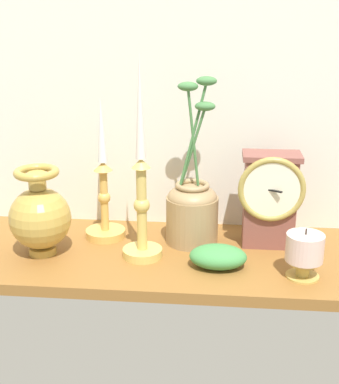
% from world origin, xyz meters
% --- Properties ---
extents(ground_plane, '(1.00, 0.36, 0.02)m').
position_xyz_m(ground_plane, '(0.00, 0.00, -0.01)').
color(ground_plane, brown).
extents(back_wall, '(1.20, 0.02, 0.65)m').
position_xyz_m(back_wall, '(0.00, 0.18, 0.33)').
color(back_wall, silver).
rests_on(back_wall, ground_plane).
extents(mantel_clock, '(0.14, 0.10, 0.22)m').
position_xyz_m(mantel_clock, '(0.23, 0.06, 0.11)').
color(mantel_clock, brown).
rests_on(mantel_clock, ground_plane).
extents(candlestick_tall_left, '(0.09, 0.09, 0.44)m').
position_xyz_m(candlestick_tall_left, '(-0.05, -0.03, 0.14)').
color(candlestick_tall_left, '#D2B75C').
rests_on(candlestick_tall_left, ground_plane).
extents(candlestick_tall_center, '(0.09, 0.09, 0.33)m').
position_xyz_m(candlestick_tall_center, '(-0.15, 0.07, 0.10)').
color(candlestick_tall_center, '#D6A751').
rests_on(candlestick_tall_center, ground_plane).
extents(brass_vase_bulbous, '(0.13, 0.13, 0.19)m').
position_xyz_m(brass_vase_bulbous, '(-0.27, -0.03, 0.09)').
color(brass_vase_bulbous, '#B89743').
rests_on(brass_vase_bulbous, ground_plane).
extents(brass_vase_jar, '(0.12, 0.12, 0.38)m').
position_xyz_m(brass_vase_jar, '(0.06, 0.06, 0.08)').
color(brass_vase_jar, '#9E8158').
rests_on(brass_vase_jar, ground_plane).
extents(pillar_candle_front, '(0.07, 0.07, 0.10)m').
position_xyz_m(pillar_candle_front, '(0.29, -0.09, 0.05)').
color(pillar_candle_front, tan).
rests_on(pillar_candle_front, ground_plane).
extents(ivy_sprig, '(0.12, 0.08, 0.05)m').
position_xyz_m(ivy_sprig, '(0.12, -0.06, 0.02)').
color(ivy_sprig, '#418C48').
rests_on(ivy_sprig, ground_plane).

